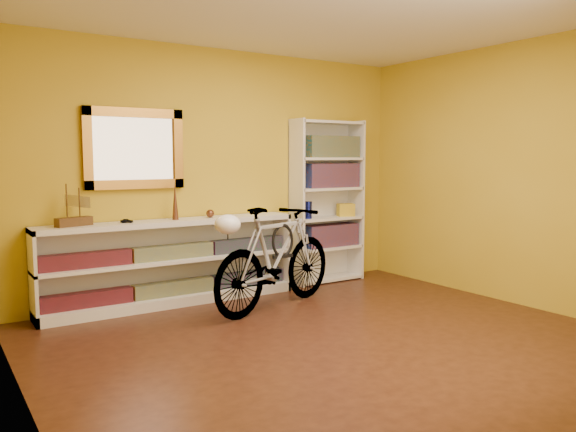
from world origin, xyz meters
TOP-DOWN VIEW (x-y plane):
  - floor at (0.00, 0.00)m, footprint 4.50×4.00m
  - ceiling at (0.00, 0.00)m, footprint 4.50×4.00m
  - back_wall at (0.00, 2.00)m, footprint 4.50×0.01m
  - left_wall at (-2.25, 0.00)m, footprint 0.01×4.00m
  - right_wall at (2.25, 0.00)m, footprint 0.01×4.00m
  - gilt_mirror at (-0.95, 1.97)m, footprint 0.98×0.06m
  - wall_socket at (0.90, 1.99)m, footprint 0.09×0.02m
  - console_unit at (-0.65, 1.81)m, footprint 2.60×0.35m
  - cd_row_lower at (-0.65, 1.79)m, footprint 2.50×0.13m
  - cd_row_upper at (-0.65, 1.79)m, footprint 2.50×0.13m
  - model_ship at (-1.57, 1.81)m, footprint 0.34×0.21m
  - toy_car at (-1.09, 1.81)m, footprint 0.00×0.00m
  - bronze_ornament at (-0.61, 1.81)m, footprint 0.06×0.06m
  - decorative_orb at (-0.23, 1.81)m, footprint 0.08×0.08m
  - bookcase at (1.30, 1.84)m, footprint 0.90×0.30m
  - book_row_a at (1.35, 1.84)m, footprint 0.70×0.22m
  - book_row_b at (1.35, 1.84)m, footprint 0.70×0.22m
  - book_row_c at (1.35, 1.84)m, footprint 0.70×0.22m
  - travel_mug at (1.01, 1.82)m, footprint 0.09×0.09m
  - red_tin at (1.10, 1.87)m, footprint 0.17×0.17m
  - yellow_bag at (1.55, 1.80)m, footprint 0.23×0.19m
  - bicycle at (0.14, 1.13)m, footprint 0.95×1.76m
  - helmet at (-0.48, 0.92)m, footprint 0.23×0.22m
  - u_lock at (0.24, 1.16)m, footprint 0.25×0.03m

SIDE VIEW (x-z plane):
  - floor at x=0.00m, z-range -0.01..0.00m
  - cd_row_lower at x=-0.65m, z-range 0.10..0.24m
  - wall_socket at x=0.90m, z-range 0.21..0.29m
  - console_unit at x=-0.65m, z-range 0.00..0.85m
  - bicycle at x=0.14m, z-range 0.00..1.00m
  - cd_row_upper at x=-0.65m, z-range 0.47..0.60m
  - book_row_a at x=1.35m, z-range 0.42..0.68m
  - u_lock at x=0.24m, z-range 0.53..0.78m
  - yellow_bag at x=1.55m, z-range 0.77..0.92m
  - toy_car at x=-1.09m, z-range 0.85..0.85m
  - travel_mug at x=1.01m, z-range 0.77..0.96m
  - helmet at x=-0.48m, z-range 0.80..0.97m
  - decorative_orb at x=-0.23m, z-range 0.85..0.93m
  - bookcase at x=1.30m, z-range 0.00..1.90m
  - bronze_ornament at x=-0.61m, z-range 0.85..1.22m
  - model_ship at x=-1.57m, z-range 0.85..1.23m
  - book_row_b at x=1.35m, z-range 1.11..1.40m
  - back_wall at x=0.00m, z-range 0.00..2.60m
  - left_wall at x=-2.25m, z-range 0.00..2.60m
  - right_wall at x=2.25m, z-range 0.00..2.60m
  - gilt_mirror at x=-0.95m, z-range 1.16..1.94m
  - red_tin at x=1.10m, z-range 1.46..1.66m
  - book_row_c at x=1.35m, z-range 1.46..1.71m
  - ceiling at x=0.00m, z-range 2.60..2.61m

